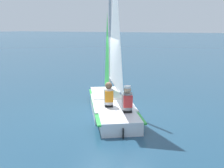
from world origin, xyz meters
The scene contains 4 objects.
ground_plane centered at (0.00, 0.00, 0.00)m, with size 260.00×260.00×0.00m, color navy.
sailboat_main centered at (-0.04, -0.02, 0.78)m, with size 4.33×3.51×5.05m.
sailor_helm centered at (-0.58, -0.17, 0.62)m, with size 0.43×0.42×1.16m.
sailor_crew centered at (-0.85, -0.93, 0.63)m, with size 0.43×0.42×1.16m.
Camera 1 is at (-8.18, -4.08, 2.85)m, focal length 45.00 mm.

